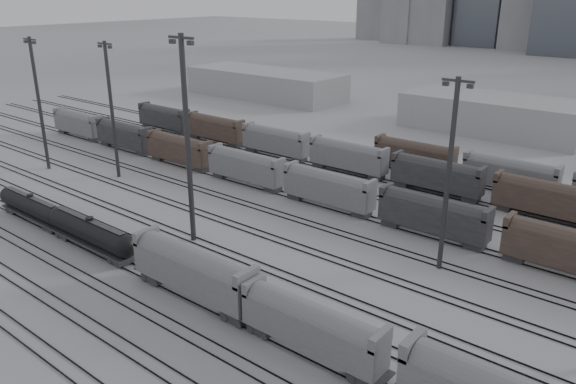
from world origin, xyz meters
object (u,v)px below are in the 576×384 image
Objects in this scene: tank_car_b at (91,232)px; hopper_car_b at (312,325)px; hopper_car_a at (193,269)px; light_mast_c at (187,137)px; tank_car_a at (32,206)px; light_mast_a at (39,101)px.

hopper_car_b reaches higher than tank_car_b.
tank_car_b is at bearing 180.00° from hopper_car_a.
light_mast_c is (-27.05, 10.10, 10.84)m from hopper_car_b.
light_mast_c is at bearing 159.53° from hopper_car_b.
hopper_car_a is at bearing -0.00° from tank_car_a.
light_mast_a reaches higher than tank_car_a.
light_mast_a is at bearing 174.55° from light_mast_c.
hopper_car_b is 73.30m from light_mast_a.
hopper_car_b is (34.73, 0.00, 0.74)m from tank_car_b.
tank_car_a is at bearing 180.00° from tank_car_b.
hopper_car_a is 15.58m from hopper_car_b.
tank_car_a is 49.66m from hopper_car_b.
light_mast_a reaches higher than tank_car_b.
tank_car_a is 34.10m from hopper_car_a.
light_mast_c reaches higher than tank_car_a.
light_mast_a is (-71.28, 14.31, 9.32)m from hopper_car_b.
tank_car_b is (14.92, -0.00, 0.23)m from tank_car_a.
hopper_car_b is (15.58, 0.00, -0.36)m from hopper_car_a.
tank_car_a is 0.91× the size of tank_car_b.
light_mast_a is (-36.55, 14.31, 10.07)m from tank_car_b.
tank_car_a is 27.42m from light_mast_c.
hopper_car_b is 0.61× the size of light_mast_a.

